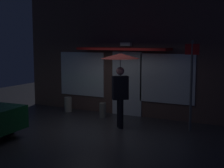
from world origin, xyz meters
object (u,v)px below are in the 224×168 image
at_px(street_sign_post, 191,80).
at_px(sidewalk_bollard_2, 68,104).
at_px(person_with_umbrella, 120,71).
at_px(sidewalk_bollard, 103,110).

xyz_separation_m(street_sign_post, sidewalk_bollard_2, (-4.60, 0.49, -1.19)).
xyz_separation_m(person_with_umbrella, street_sign_post, (1.93, 0.61, -0.24)).
height_order(person_with_umbrella, street_sign_post, street_sign_post).
bearing_deg(street_sign_post, sidewalk_bollard_2, 173.96).
height_order(street_sign_post, sidewalk_bollard, street_sign_post).
xyz_separation_m(person_with_umbrella, sidewalk_bollard, (-1.10, 0.88, -1.44)).
relative_size(sidewalk_bollard, sidewalk_bollard_2, 0.93).
height_order(person_with_umbrella, sidewalk_bollard, person_with_umbrella).
xyz_separation_m(street_sign_post, sidewalk_bollard, (-3.03, 0.27, -1.21)).
xyz_separation_m(sidewalk_bollard, sidewalk_bollard_2, (-1.57, 0.22, 0.02)).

